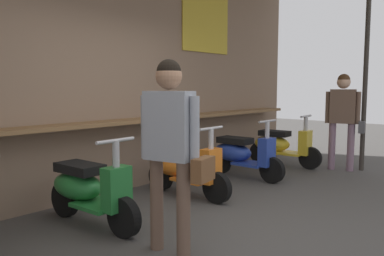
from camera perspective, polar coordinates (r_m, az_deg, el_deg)
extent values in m
plane|color=#474442|center=(4.21, 2.67, -14.46)|extent=(26.90, 26.90, 0.00)
cube|color=#7F6651|center=(5.46, -14.47, 11.22)|extent=(9.61, 0.25, 3.97)
cube|color=brown|center=(5.21, -12.29, 0.70)|extent=(8.65, 0.36, 0.05)
cube|color=gold|center=(7.04, 2.09, 18.04)|extent=(1.21, 0.02, 1.75)
cylinder|color=#332D28|center=(7.48, 24.01, 8.96)|extent=(0.08, 0.08, 3.85)
ellipsoid|color=#237533|center=(4.50, -16.32, -8.02)|extent=(0.41, 0.71, 0.30)
cube|color=black|center=(4.41, -16.02, -5.62)|extent=(0.32, 0.56, 0.10)
cube|color=#237533|center=(4.26, -13.51, -10.81)|extent=(0.40, 0.51, 0.04)
cube|color=#237533|center=(3.98, -10.91, -8.68)|extent=(0.29, 0.17, 0.44)
cylinder|color=#B7B7BC|center=(3.95, -10.95, -6.85)|extent=(0.07, 0.07, 0.70)
cylinder|color=#B7B7BC|center=(3.89, -11.05, -1.81)|extent=(0.46, 0.05, 0.04)
cylinder|color=black|center=(3.98, -9.87, -12.70)|extent=(0.12, 0.40, 0.40)
cylinder|color=black|center=(4.75, -18.00, -9.82)|extent=(0.12, 0.40, 0.40)
ellipsoid|color=orange|center=(5.44, -2.71, -5.36)|extent=(0.39, 0.70, 0.30)
cube|color=black|center=(5.37, -2.33, -3.33)|extent=(0.31, 0.55, 0.10)
cube|color=orange|center=(5.25, 0.12, -7.45)|extent=(0.39, 0.50, 0.04)
cube|color=orange|center=(5.02, 2.75, -5.52)|extent=(0.28, 0.16, 0.44)
cylinder|color=#B7B7BC|center=(4.99, 2.76, -4.05)|extent=(0.07, 0.07, 0.70)
cylinder|color=#B7B7BC|center=(4.95, 2.78, -0.06)|extent=(0.46, 0.04, 0.04)
cylinder|color=black|center=(5.02, 3.65, -8.68)|extent=(0.11, 0.40, 0.40)
cylinder|color=black|center=(5.66, -4.57, -7.01)|extent=(0.11, 0.40, 0.40)
ellipsoid|color=#233D9E|center=(6.52, 5.89, -3.49)|extent=(0.39, 0.70, 0.30)
cube|color=black|center=(6.46, 6.27, -1.79)|extent=(0.31, 0.55, 0.10)
cube|color=#233D9E|center=(6.35, 8.45, -5.16)|extent=(0.39, 0.50, 0.04)
cube|color=#233D9E|center=(6.16, 10.82, -3.47)|extent=(0.28, 0.16, 0.44)
cylinder|color=#B7B7BC|center=(6.14, 10.84, -2.27)|extent=(0.07, 0.07, 0.70)
cylinder|color=#B7B7BC|center=(6.10, 10.91, 0.98)|extent=(0.46, 0.04, 0.04)
cylinder|color=black|center=(6.16, 11.57, -6.04)|extent=(0.10, 0.40, 0.40)
cylinder|color=black|center=(6.70, 4.13, -4.96)|extent=(0.10, 0.40, 0.40)
ellipsoid|color=gold|center=(7.61, 11.54, -2.22)|extent=(0.43, 0.72, 0.30)
cube|color=black|center=(7.56, 11.92, -0.75)|extent=(0.34, 0.57, 0.10)
cube|color=gold|center=(7.49, 13.94, -3.57)|extent=(0.41, 0.53, 0.04)
cube|color=gold|center=(7.35, 16.14, -2.08)|extent=(0.29, 0.18, 0.44)
cylinder|color=#B7B7BC|center=(7.33, 16.17, -1.07)|extent=(0.07, 0.07, 0.70)
cylinder|color=#B7B7BC|center=(7.30, 16.25, 1.66)|extent=(0.46, 0.07, 0.04)
cylinder|color=black|center=(7.35, 16.81, -4.22)|extent=(0.13, 0.41, 0.40)
cylinder|color=black|center=(7.75, 9.84, -3.54)|extent=(0.13, 0.41, 0.40)
cylinder|color=gray|center=(7.45, 19.68, -2.49)|extent=(0.12, 0.12, 0.84)
cylinder|color=gray|center=(7.40, 22.08, -2.63)|extent=(0.12, 0.12, 0.84)
cube|color=brown|center=(7.35, 21.08, 2.96)|extent=(0.30, 0.46, 0.59)
sphere|color=tan|center=(7.35, 21.20, 6.24)|extent=(0.23, 0.23, 0.23)
sphere|color=#472D19|center=(7.35, 21.22, 6.55)|extent=(0.21, 0.21, 0.21)
cylinder|color=brown|center=(7.38, 19.15, 2.86)|extent=(0.08, 0.08, 0.56)
cylinder|color=brown|center=(7.34, 23.01, 2.70)|extent=(0.08, 0.08, 0.56)
cube|color=#4C4C51|center=(7.38, 23.46, 0.14)|extent=(0.28, 0.16, 0.20)
cylinder|color=brown|center=(3.62, -5.16, -10.89)|extent=(0.12, 0.12, 0.84)
cylinder|color=brown|center=(3.41, -1.25, -11.93)|extent=(0.12, 0.12, 0.84)
cube|color=#999EA8|center=(3.37, -3.34, 0.33)|extent=(0.28, 0.45, 0.60)
sphere|color=#A37556|center=(3.36, -3.39, 7.53)|extent=(0.23, 0.23, 0.23)
sphere|color=black|center=(3.36, -3.39, 8.21)|extent=(0.21, 0.21, 0.21)
cylinder|color=#999EA8|center=(3.51, -6.80, 0.15)|extent=(0.08, 0.08, 0.56)
cylinder|color=#999EA8|center=(3.25, 0.40, -0.28)|extent=(0.08, 0.08, 0.56)
cube|color=brown|center=(3.29, 1.64, -6.04)|extent=(0.28, 0.15, 0.20)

